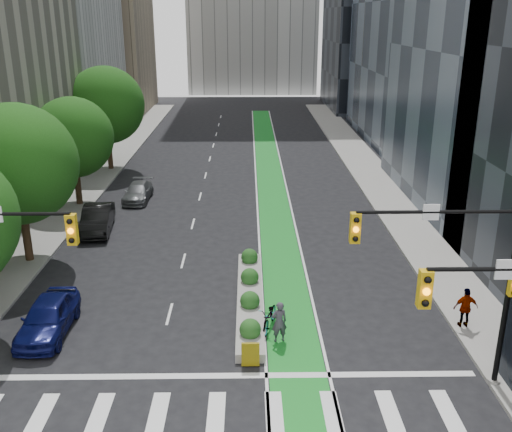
{
  "coord_description": "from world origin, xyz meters",
  "views": [
    {
      "loc": [
        1.14,
        -17.2,
        12.92
      ],
      "look_at": [
        1.55,
        10.97,
        3.0
      ],
      "focal_mm": 40.0,
      "sensor_mm": 36.0,
      "label": 1
    }
  ],
  "objects_px": {
    "median_planter": "(250,296)",
    "parked_car_left_far": "(138,192)",
    "parked_car_left_near": "(48,317)",
    "pedestrian_far": "(466,308)",
    "bicycle": "(270,316)",
    "parked_car_left_mid": "(97,219)",
    "cyclist": "(279,322)"
  },
  "relations": [
    {
      "from": "median_planter",
      "to": "parked_car_left_mid",
      "type": "bearing_deg",
      "value": 134.58
    },
    {
      "from": "cyclist",
      "to": "parked_car_left_far",
      "type": "relative_size",
      "value": 0.42
    },
    {
      "from": "parked_car_left_near",
      "to": "pedestrian_far",
      "type": "distance_m",
      "value": 17.93
    },
    {
      "from": "parked_car_left_mid",
      "to": "median_planter",
      "type": "bearing_deg",
      "value": -51.89
    },
    {
      "from": "bicycle",
      "to": "parked_car_left_near",
      "type": "bearing_deg",
      "value": -162.61
    },
    {
      "from": "cyclist",
      "to": "parked_car_left_mid",
      "type": "distance_m",
      "value": 17.01
    },
    {
      "from": "bicycle",
      "to": "parked_car_left_far",
      "type": "relative_size",
      "value": 0.49
    },
    {
      "from": "parked_car_left_near",
      "to": "parked_car_left_mid",
      "type": "height_order",
      "value": "parked_car_left_mid"
    },
    {
      "from": "parked_car_left_mid",
      "to": "pedestrian_far",
      "type": "distance_m",
      "value": 22.53
    },
    {
      "from": "median_planter",
      "to": "parked_car_left_far",
      "type": "distance_m",
      "value": 18.08
    },
    {
      "from": "parked_car_left_near",
      "to": "median_planter",
      "type": "bearing_deg",
      "value": 16.58
    },
    {
      "from": "median_planter",
      "to": "cyclist",
      "type": "distance_m",
      "value": 3.66
    },
    {
      "from": "median_planter",
      "to": "parked_car_left_far",
      "type": "xyz_separation_m",
      "value": [
        -8.2,
        16.12,
        0.26
      ]
    },
    {
      "from": "bicycle",
      "to": "parked_car_left_far",
      "type": "bearing_deg",
      "value": 131.7
    },
    {
      "from": "pedestrian_far",
      "to": "bicycle",
      "type": "bearing_deg",
      "value": -3.02
    },
    {
      "from": "cyclist",
      "to": "pedestrian_far",
      "type": "height_order",
      "value": "pedestrian_far"
    },
    {
      "from": "cyclist",
      "to": "parked_car_left_near",
      "type": "distance_m",
      "value": 9.87
    },
    {
      "from": "median_planter",
      "to": "bicycle",
      "type": "height_order",
      "value": "bicycle"
    },
    {
      "from": "median_planter",
      "to": "pedestrian_far",
      "type": "xyz_separation_m",
      "value": [
        9.29,
        -2.56,
        0.68
      ]
    },
    {
      "from": "median_planter",
      "to": "bicycle",
      "type": "distance_m",
      "value": 2.48
    },
    {
      "from": "parked_car_left_near",
      "to": "parked_car_left_mid",
      "type": "bearing_deg",
      "value": 94.1
    },
    {
      "from": "median_planter",
      "to": "parked_car_left_mid",
      "type": "distance_m",
      "value": 13.67
    },
    {
      "from": "cyclist",
      "to": "parked_car_left_mid",
      "type": "relative_size",
      "value": 0.37
    },
    {
      "from": "parked_car_left_far",
      "to": "median_planter",
      "type": "bearing_deg",
      "value": -61.85
    },
    {
      "from": "parked_car_left_near",
      "to": "pedestrian_far",
      "type": "height_order",
      "value": "pedestrian_far"
    },
    {
      "from": "bicycle",
      "to": "parked_car_left_far",
      "type": "xyz_separation_m",
      "value": [
        -9.06,
        18.43,
        0.07
      ]
    },
    {
      "from": "pedestrian_far",
      "to": "parked_car_left_far",
      "type": "bearing_deg",
      "value": -48.23
    },
    {
      "from": "bicycle",
      "to": "parked_car_left_mid",
      "type": "xyz_separation_m",
      "value": [
        -10.45,
        12.04,
        0.25
      ]
    },
    {
      "from": "median_planter",
      "to": "cyclist",
      "type": "xyz_separation_m",
      "value": [
        1.2,
        -3.41,
        0.54
      ]
    },
    {
      "from": "parked_car_left_near",
      "to": "parked_car_left_far",
      "type": "distance_m",
      "value": 18.75
    },
    {
      "from": "parked_car_left_mid",
      "to": "parked_car_left_far",
      "type": "height_order",
      "value": "parked_car_left_mid"
    },
    {
      "from": "cyclist",
      "to": "parked_car_left_far",
      "type": "xyz_separation_m",
      "value": [
        -9.4,
        19.52,
        -0.29
      ]
    }
  ]
}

